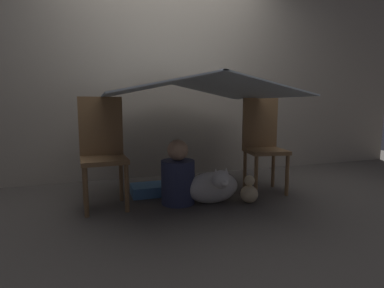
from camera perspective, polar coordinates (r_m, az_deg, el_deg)
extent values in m
plane|color=#47423D|center=(2.75, 0.47, -10.87)|extent=(8.80, 8.80, 0.00)
cube|color=gray|center=(3.67, -5.11, 13.47)|extent=(7.00, 0.05, 2.50)
cylinder|color=brown|center=(2.47, -19.56, -8.68)|extent=(0.04, 0.04, 0.39)
cylinder|color=brown|center=(2.49, -12.32, -8.24)|extent=(0.04, 0.04, 0.39)
cylinder|color=brown|center=(2.77, -19.78, -6.94)|extent=(0.04, 0.04, 0.39)
cylinder|color=brown|center=(2.79, -13.34, -6.58)|extent=(0.04, 0.04, 0.39)
cube|color=brown|center=(2.58, -16.43, -2.97)|extent=(0.39, 0.39, 0.04)
cube|color=brown|center=(2.71, -16.95, 3.28)|extent=(0.37, 0.05, 0.51)
cylinder|color=brown|center=(2.88, 12.09, -6.11)|extent=(0.04, 0.04, 0.39)
cylinder|color=brown|center=(3.01, 17.65, -5.73)|extent=(0.04, 0.04, 0.39)
cylinder|color=brown|center=(3.17, 10.04, -4.83)|extent=(0.04, 0.04, 0.39)
cylinder|color=brown|center=(3.28, 15.19, -4.55)|extent=(0.04, 0.04, 0.39)
cube|color=brown|center=(3.04, 13.87, -1.33)|extent=(0.42, 0.42, 0.04)
cube|color=brown|center=(3.17, 12.82, 3.97)|extent=(0.37, 0.09, 0.51)
cube|color=silver|center=(2.58, -8.25, 10.70)|extent=(0.77, 1.42, 0.17)
cube|color=silver|center=(2.82, 7.54, 10.43)|extent=(0.77, 1.42, 0.17)
cube|color=silver|center=(2.68, 0.00, 12.35)|extent=(0.04, 1.42, 0.01)
cylinder|color=#2D3351|center=(2.66, -2.69, -7.22)|extent=(0.29, 0.29, 0.38)
sphere|color=tan|center=(2.60, -2.72, -1.16)|extent=(0.18, 0.18, 0.18)
ellipsoid|color=silver|center=(2.68, 3.93, -8.24)|extent=(0.48, 0.21, 0.28)
sphere|color=silver|center=(2.49, 5.54, -6.74)|extent=(0.16, 0.16, 0.16)
ellipsoid|color=silver|center=(2.43, 6.20, -7.47)|extent=(0.06, 0.08, 0.05)
cone|color=silver|center=(2.46, 4.56, -5.43)|extent=(0.05, 0.05, 0.07)
cone|color=silver|center=(2.49, 6.54, -5.26)|extent=(0.05, 0.05, 0.07)
cube|color=#4C7FB2|center=(2.95, -8.24, -8.62)|extent=(0.33, 0.26, 0.10)
sphere|color=beige|center=(2.74, 10.83, -9.34)|extent=(0.16, 0.16, 0.16)
sphere|color=beige|center=(2.71, 10.89, -6.88)|extent=(0.09, 0.09, 0.09)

